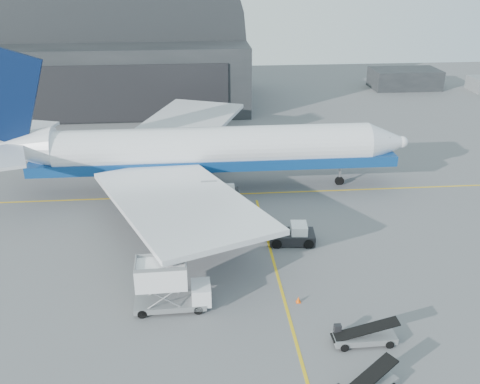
{
  "coord_description": "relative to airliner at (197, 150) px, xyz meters",
  "views": [
    {
      "loc": [
        -6.9,
        -37.85,
        26.11
      ],
      "look_at": [
        -2.6,
        10.5,
        4.5
      ],
      "focal_mm": 40.0,
      "sensor_mm": 36.0,
      "label": 1
    }
  ],
  "objects": [
    {
      "name": "distant_bldg_a",
      "position": [
        44.66,
        50.21,
        -5.03
      ],
      "size": [
        14.0,
        8.0,
        4.0
      ],
      "primitive_type": "cube",
      "color": "black",
      "rests_on": "ground"
    },
    {
      "name": "pushback_tug",
      "position": [
        9.11,
        -13.9,
        -4.26
      ],
      "size": [
        4.65,
        2.99,
        2.05
      ],
      "rotation": [
        0.0,
        0.0,
        -0.1
      ],
      "color": "black",
      "rests_on": "ground"
    },
    {
      "name": "catering_truck",
      "position": [
        -2.71,
        -23.71,
        -2.9
      ],
      "size": [
        6.17,
        2.49,
        4.2
      ],
      "rotation": [
        0.0,
        0.0,
        0.02
      ],
      "color": "gray",
      "rests_on": "ground"
    },
    {
      "name": "traffic_cone",
      "position": [
        7.76,
        -23.84,
        -4.76
      ],
      "size": [
        0.38,
        0.38,
        0.55
      ],
      "color": "#FE5408",
      "rests_on": "ground"
    },
    {
      "name": "ground",
      "position": [
        6.66,
        -21.79,
        -5.03
      ],
      "size": [
        200.0,
        200.0,
        0.0
      ],
      "primitive_type": "plane",
      "color": "#565659",
      "rests_on": "ground"
    },
    {
      "name": "hangar",
      "position": [
        -15.34,
        43.16,
        4.51
      ],
      "size": [
        50.0,
        28.3,
        28.0
      ],
      "color": "black",
      "rests_on": "ground"
    },
    {
      "name": "taxi_lines",
      "position": [
        6.66,
        -9.12,
        -5.02
      ],
      "size": [
        80.0,
        42.12,
        0.02
      ],
      "color": "gold",
      "rests_on": "ground"
    },
    {
      "name": "airliner",
      "position": [
        0.0,
        0.0,
        0.0
      ],
      "size": [
        51.19,
        49.64,
        17.97
      ],
      "color": "white",
      "rests_on": "ground"
    },
    {
      "name": "belt_loader_b",
      "position": [
        11.55,
        -29.18,
        -4.45
      ],
      "size": [
        4.9,
        1.77,
        1.87
      ],
      "rotation": [
        0.0,
        0.0,
        0.01
      ],
      "color": "gray",
      "rests_on": "ground"
    }
  ]
}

